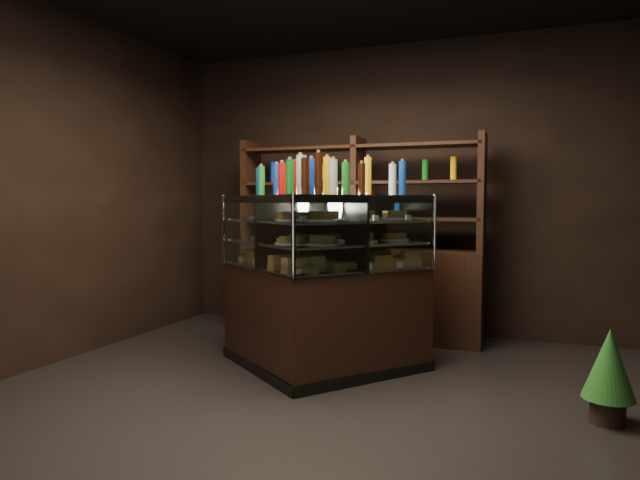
# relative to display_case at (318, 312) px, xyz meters

# --- Properties ---
(ground) EXTENTS (5.00, 5.00, 0.00)m
(ground) POSITION_rel_display_case_xyz_m (0.33, -0.80, -0.48)
(ground) COLOR black
(ground) RESTS_ON ground
(room_shell) EXTENTS (5.02, 5.02, 3.01)m
(room_shell) POSITION_rel_display_case_xyz_m (0.33, -0.80, 1.46)
(room_shell) COLOR black
(room_shell) RESTS_ON ground
(display_case) EXTENTS (1.83, 1.43, 1.42)m
(display_case) POSITION_rel_display_case_xyz_m (0.00, 0.00, 0.00)
(display_case) COLOR black
(display_case) RESTS_ON ground
(food_display) EXTENTS (1.43, 1.04, 0.44)m
(food_display) POSITION_rel_display_case_xyz_m (0.00, -0.01, 0.58)
(food_display) COLOR #B68241
(food_display) RESTS_ON display_case
(bottles_top) EXTENTS (1.26, 0.90, 0.30)m
(bottles_top) POSITION_rel_display_case_xyz_m (-0.00, 0.00, 1.08)
(bottles_top) COLOR #B20C0A
(bottles_top) RESTS_ON display_case
(potted_conifer) EXTENTS (0.31, 0.31, 0.67)m
(potted_conifer) POSITION_rel_display_case_xyz_m (2.06, -0.37, -0.10)
(potted_conifer) COLOR black
(potted_conifer) RESTS_ON ground
(back_shelving) EXTENTS (2.45, 0.47, 2.00)m
(back_shelving) POSITION_rel_display_case_xyz_m (-0.06, 1.25, 0.13)
(back_shelving) COLOR black
(back_shelving) RESTS_ON ground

